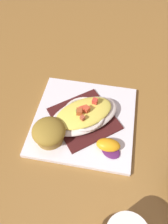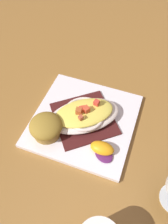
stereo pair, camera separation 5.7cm
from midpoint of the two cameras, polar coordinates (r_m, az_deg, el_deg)
The scene contains 6 objects.
ground_plane at distance 0.60m, azimuth -2.70°, elevation -2.49°, with size 2.60×2.60×0.00m, color olive.
square_plate at distance 0.60m, azimuth -2.72°, elevation -2.20°, with size 0.25×0.25×0.01m, color white.
folded_napkin at distance 0.59m, azimuth -2.75°, elevation -1.79°, with size 0.14×0.15×0.00m, color #421616.
gratin_dish at distance 0.58m, azimuth -2.82°, elevation -0.76°, with size 0.21×0.19×0.05m.
muffin at distance 0.55m, azimuth -11.59°, elevation -5.18°, with size 0.08×0.08×0.05m.
orange_garnish at distance 0.54m, azimuth 3.11°, elevation -8.60°, with size 0.07×0.06×0.03m.
Camera 1 is at (-0.04, 0.33, 0.50)m, focal length 37.00 mm.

